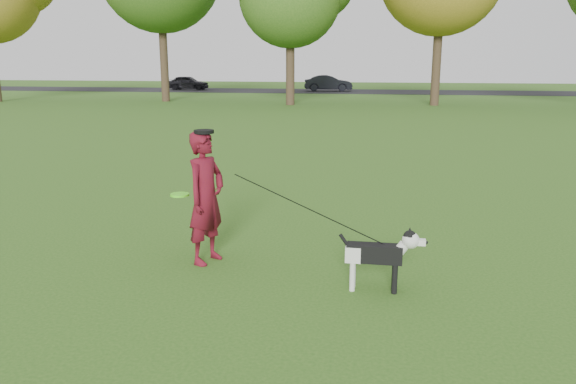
% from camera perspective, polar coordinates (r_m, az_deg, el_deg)
% --- Properties ---
extents(ground, '(120.00, 120.00, 0.00)m').
position_cam_1_polar(ground, '(6.68, -2.02, -8.32)').
color(ground, '#285116').
rests_on(ground, ground).
extents(road, '(120.00, 7.00, 0.02)m').
position_cam_1_polar(road, '(46.16, 8.24, 10.06)').
color(road, black).
rests_on(road, ground).
extents(man, '(0.57, 0.70, 1.64)m').
position_cam_1_polar(man, '(6.92, -8.32, -0.57)').
color(man, '#570C21').
rests_on(man, ground).
extents(dog, '(0.95, 0.19, 0.72)m').
position_cam_1_polar(dog, '(6.16, 9.44, -6.05)').
color(dog, black).
rests_on(dog, ground).
extents(car_left, '(3.50, 1.45, 1.19)m').
position_cam_1_polar(car_left, '(48.97, -10.15, 10.87)').
color(car_left, black).
rests_on(car_left, road).
extents(car_mid, '(4.00, 1.86, 1.27)m').
position_cam_1_polar(car_mid, '(46.34, 4.11, 10.97)').
color(car_mid, black).
rests_on(car_mid, road).
extents(man_held_items, '(2.70, 0.68, 1.17)m').
position_cam_1_polar(man_held_items, '(6.34, 2.21, -1.78)').
color(man_held_items, '#5BFE20').
rests_on(man_held_items, ground).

